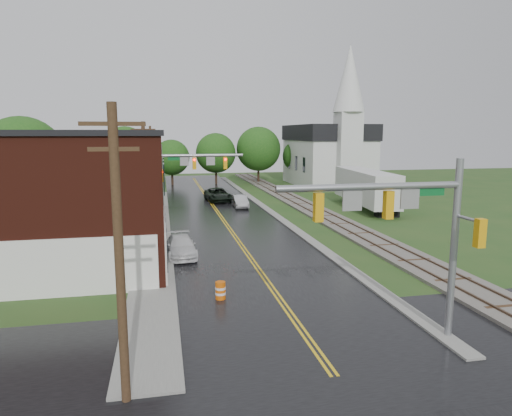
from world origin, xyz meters
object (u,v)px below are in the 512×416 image
object	(u,v)px
sedan_silver	(240,202)
semi_trailer	(366,186)
tree_left_c	(85,166)
utility_pole_b	(145,179)
brick_building	(42,202)
utility_pole_c	(151,161)
traffic_signal_far	(186,170)
construction_barrel	(220,291)
pickup_white	(181,247)
traffic_signal_near	(406,218)
utility_pole_a	(119,252)
church	(330,148)
suv_dark	(218,195)
tree_left_e	(135,160)
tree_left_b	(25,160)

from	to	relation	value
sedan_silver	semi_trailer	world-z (taller)	semi_trailer
tree_left_c	utility_pole_b	bearing A→B (deg)	-68.51
brick_building	utility_pole_c	xyz separation A→B (m)	(5.68, 29.00, 0.57)
traffic_signal_far	utility_pole_b	bearing A→B (deg)	-123.68
construction_barrel	pickup_white	bearing A→B (deg)	100.42
traffic_signal_near	sedan_silver	xyz separation A→B (m)	(-0.68, 33.60, -4.29)
construction_barrel	traffic_signal_far	bearing A→B (deg)	91.82
utility_pole_a	utility_pole_c	world-z (taller)	same
brick_building	sedan_silver	distance (m)	25.88
brick_building	church	world-z (taller)	church
suv_dark	utility_pole_b	bearing A→B (deg)	-116.97
utility_pole_a	utility_pole_c	distance (m)	44.00
tree_left_e	tree_left_b	bearing A→B (deg)	-122.74
brick_building	suv_dark	bearing A→B (deg)	62.43
traffic_signal_near	tree_left_e	world-z (taller)	tree_left_e
brick_building	semi_trailer	distance (m)	33.30
semi_trailer	utility_pole_c	bearing A→B (deg)	152.56
suv_dark	sedan_silver	world-z (taller)	suv_dark
utility_pole_a	tree_left_e	xyz separation A→B (m)	(-2.05, 45.90, 0.09)
construction_barrel	tree_left_e	bearing A→B (deg)	98.98
tree_left_c	semi_trailer	bearing A→B (deg)	-14.53
suv_dark	sedan_silver	distance (m)	5.45
sedan_silver	semi_trailer	size ratio (longest dim) A/B	0.30
church	pickup_white	size ratio (longest dim) A/B	4.40
construction_barrel	suv_dark	bearing A→B (deg)	83.35
suv_dark	semi_trailer	distance (m)	17.40
utility_pole_c	tree_left_e	world-z (taller)	utility_pole_c
church	tree_left_e	bearing A→B (deg)	-164.80
church	utility_pole_a	xyz separation A→B (m)	(-26.80, -53.74, -1.11)
traffic_signal_near	construction_barrel	xyz separation A→B (m)	(-6.34, 6.06, -4.52)
suv_dark	construction_barrel	bearing A→B (deg)	-101.15
tree_left_e	semi_trailer	distance (m)	28.49
utility_pole_a	church	bearing A→B (deg)	63.49
brick_building	traffic_signal_far	size ratio (longest dim) A/B	1.95
pickup_white	construction_barrel	world-z (taller)	pickup_white
brick_building	suv_dark	size ratio (longest dim) A/B	2.52
church	utility_pole_c	xyz separation A→B (m)	(-26.80, -9.74, -1.11)
tree_left_b	pickup_white	xyz separation A→B (m)	(13.41, -15.33, -5.06)
traffic_signal_far	tree_left_c	size ratio (longest dim) A/B	0.96
traffic_signal_far	sedan_silver	xyz separation A→B (m)	(6.27, 8.60, -4.30)
tree_left_b	tree_left_e	world-z (taller)	tree_left_b
pickup_white	semi_trailer	bearing A→B (deg)	34.64
brick_building	pickup_white	world-z (taller)	brick_building
construction_barrel	tree_left_b	bearing A→B (deg)	122.14
traffic_signal_near	construction_barrel	bearing A→B (deg)	136.31
traffic_signal_near	construction_barrel	world-z (taller)	traffic_signal_near
tree_left_e	sedan_silver	world-z (taller)	tree_left_e
semi_trailer	utility_pole_a	bearing A→B (deg)	-125.33
suv_dark	tree_left_b	bearing A→B (deg)	-159.35
brick_building	traffic_signal_far	world-z (taller)	brick_building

